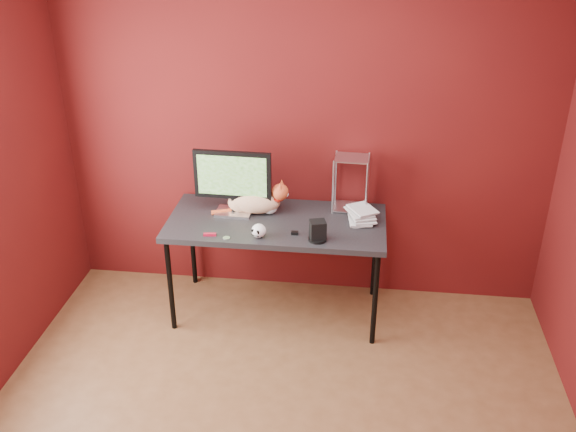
# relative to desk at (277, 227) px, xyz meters

# --- Properties ---
(room) EXTENTS (3.52, 3.52, 2.61)m
(room) POSITION_rel_desk_xyz_m (0.15, -1.37, 0.75)
(room) COLOR brown
(room) RESTS_ON ground
(desk) EXTENTS (1.50, 0.70, 0.75)m
(desk) POSITION_rel_desk_xyz_m (0.00, 0.00, 0.00)
(desk) COLOR black
(desk) RESTS_ON ground
(monitor) EXTENTS (0.54, 0.18, 0.47)m
(monitor) POSITION_rel_desk_xyz_m (-0.31, 0.07, 0.31)
(monitor) COLOR silver
(monitor) RESTS_ON desk
(cat) EXTENTS (0.54, 0.21, 0.25)m
(cat) POSITION_rel_desk_xyz_m (-0.17, 0.11, 0.14)
(cat) COLOR orange
(cat) RESTS_ON desk
(skull_mug) EXTENTS (0.10, 0.10, 0.09)m
(skull_mug) POSITION_rel_desk_xyz_m (-0.08, -0.25, 0.10)
(skull_mug) COLOR white
(skull_mug) RESTS_ON desk
(speaker) EXTENTS (0.12, 0.12, 0.14)m
(speaker) POSITION_rel_desk_xyz_m (0.30, -0.25, 0.12)
(speaker) COLOR black
(speaker) RESTS_ON desk
(book_stack) EXTENTS (0.23, 0.25, 1.02)m
(book_stack) POSITION_rel_desk_xyz_m (0.51, 0.05, 0.56)
(book_stack) COLOR beige
(book_stack) RESTS_ON desk
(wire_rack) EXTENTS (0.24, 0.20, 0.40)m
(wire_rack) POSITION_rel_desk_xyz_m (0.49, 0.25, 0.25)
(wire_rack) COLOR silver
(wire_rack) RESTS_ON desk
(pocket_knife) EXTENTS (0.09, 0.03, 0.02)m
(pocket_knife) POSITION_rel_desk_xyz_m (-0.41, -0.27, 0.06)
(pocket_knife) COLOR #A60C27
(pocket_knife) RESTS_ON desk
(black_gadget) EXTENTS (0.05, 0.03, 0.02)m
(black_gadget) POSITION_rel_desk_xyz_m (0.15, -0.19, 0.06)
(black_gadget) COLOR black
(black_gadget) RESTS_ON desk
(washer) EXTENTS (0.05, 0.05, 0.00)m
(washer) POSITION_rel_desk_xyz_m (-0.29, -0.29, 0.05)
(washer) COLOR silver
(washer) RESTS_ON desk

